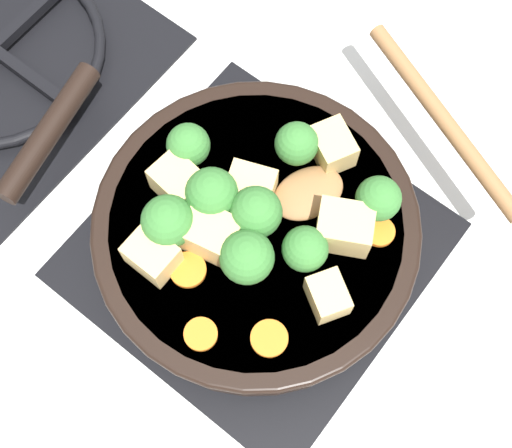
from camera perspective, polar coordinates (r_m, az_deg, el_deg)
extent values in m
plane|color=silver|center=(0.71, 0.00, -2.11)|extent=(2.40, 2.40, 0.00)
cube|color=black|center=(0.71, 0.00, -2.01)|extent=(0.31, 0.31, 0.01)
torus|color=black|center=(0.69, 0.00, -1.60)|extent=(0.24, 0.24, 0.01)
cube|color=black|center=(0.69, 0.00, -1.60)|extent=(0.01, 0.23, 0.01)
cube|color=black|center=(0.69, 0.00, -1.60)|extent=(0.23, 0.01, 0.01)
cylinder|color=black|center=(0.66, 0.00, -0.74)|extent=(0.29, 0.29, 0.05)
cylinder|color=#5B3316|center=(0.66, 0.00, -0.63)|extent=(0.27, 0.27, 0.04)
torus|color=black|center=(0.64, 0.00, -0.12)|extent=(0.30, 0.30, 0.01)
cylinder|color=black|center=(0.72, -16.27, 7.09)|extent=(0.16, 0.05, 0.02)
ellipsoid|color=olive|center=(0.65, 4.20, 2.48)|extent=(0.08, 0.07, 0.01)
cylinder|color=olive|center=(0.70, 14.78, 8.07)|extent=(0.10, 0.22, 0.02)
cube|color=#DBB770|center=(0.66, 6.11, 6.19)|extent=(0.05, 0.05, 0.03)
cube|color=#DBB770|center=(0.62, 7.07, -0.28)|extent=(0.06, 0.06, 0.04)
cube|color=#DBB770|center=(0.61, 5.76, -5.75)|extent=(0.04, 0.05, 0.03)
cube|color=#DBB770|center=(0.64, -6.22, 3.33)|extent=(0.04, 0.05, 0.04)
cube|color=#DBB770|center=(0.62, -3.61, -0.81)|extent=(0.05, 0.05, 0.04)
cube|color=#DBB770|center=(0.62, -8.31, -2.49)|extent=(0.03, 0.04, 0.03)
cube|color=#DBB770|center=(0.64, -0.41, 2.93)|extent=(0.05, 0.05, 0.03)
cylinder|color=#709956|center=(0.65, 9.47, 1.30)|extent=(0.01, 0.01, 0.01)
sphere|color=#387533|center=(0.63, 9.77, 2.02)|extent=(0.04, 0.04, 0.04)
cylinder|color=#709956|center=(0.64, -3.44, 1.60)|extent=(0.01, 0.01, 0.01)
sphere|color=#387533|center=(0.62, -3.56, 2.42)|extent=(0.05, 0.05, 0.05)
cylinder|color=#709956|center=(0.62, -0.71, -3.33)|extent=(0.01, 0.01, 0.01)
sphere|color=#387533|center=(0.60, -0.74, -2.66)|extent=(0.05, 0.05, 0.05)
cylinder|color=#709956|center=(0.64, -6.80, -0.54)|extent=(0.01, 0.01, 0.01)
sphere|color=#387533|center=(0.61, -7.05, 0.21)|extent=(0.05, 0.05, 0.05)
cylinder|color=#709956|center=(0.63, -0.01, -0.10)|extent=(0.01, 0.01, 0.01)
sphere|color=#387533|center=(0.61, -0.02, 0.66)|extent=(0.05, 0.05, 0.05)
cylinder|color=#709956|center=(0.66, -5.28, 5.50)|extent=(0.01, 0.01, 0.01)
sphere|color=#387533|center=(0.64, -5.44, 6.31)|extent=(0.04, 0.04, 0.04)
cylinder|color=#709956|center=(0.63, 3.86, -2.57)|extent=(0.01, 0.01, 0.01)
sphere|color=#387533|center=(0.61, 3.98, -1.96)|extent=(0.04, 0.04, 0.04)
cylinder|color=#709956|center=(0.66, 3.17, 5.61)|extent=(0.01, 0.01, 0.01)
sphere|color=#387533|center=(0.64, 3.27, 6.43)|extent=(0.04, 0.04, 0.04)
cylinder|color=orange|center=(0.63, -5.47, -3.67)|extent=(0.03, 0.03, 0.01)
cylinder|color=orange|center=(0.61, 1.07, -9.14)|extent=(0.03, 0.03, 0.01)
cylinder|color=orange|center=(0.61, -4.44, -8.78)|extent=(0.03, 0.03, 0.01)
cylinder|color=orange|center=(0.64, 9.84, -0.61)|extent=(0.03, 0.03, 0.01)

